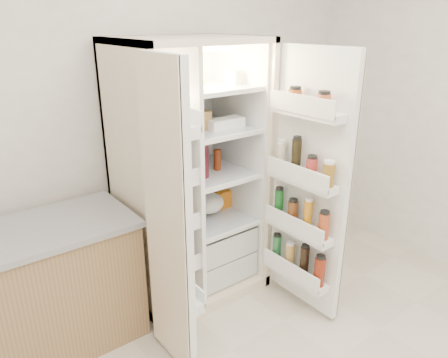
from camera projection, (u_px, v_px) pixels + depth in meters
wall_back at (134, 103)px, 2.94m from camera, size 4.00×0.02×2.70m
refrigerator at (189, 192)px, 3.02m from camera, size 0.92×0.70×1.80m
freezer_door at (169, 224)px, 2.23m from camera, size 0.15×0.40×1.72m
fridge_door at (308, 189)px, 2.72m from camera, size 0.17×0.58×1.72m
kitchen_counter at (43, 290)px, 2.50m from camera, size 1.11×0.59×0.80m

